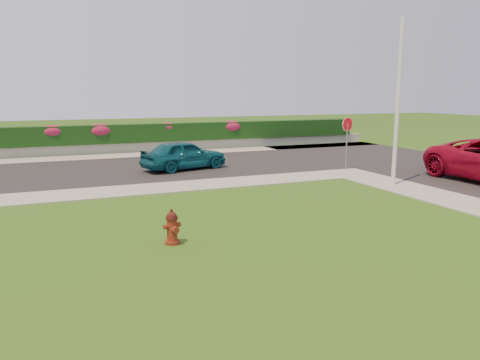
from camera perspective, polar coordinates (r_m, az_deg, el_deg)
name	(u,v)px	position (r m, az deg, el deg)	size (l,w,h in m)	color
ground	(328,260)	(10.44, 10.68, -9.52)	(120.00, 120.00, 0.00)	black
street_far	(59,173)	(22.43, -21.18, 0.77)	(26.00, 8.00, 0.04)	black
sidewalk_far	(33,198)	(17.52, -23.92, -2.00)	(24.00, 2.00, 0.04)	gray
curb_corner	(349,173)	(21.50, 13.17, 0.81)	(2.00, 2.00, 0.04)	gray
sidewalk_beyond	(130,155)	(27.74, -13.23, 2.95)	(34.00, 2.00, 0.04)	gray
retaining_wall	(126,148)	(29.18, -13.75, 3.84)	(34.00, 0.40, 0.60)	gray
hedge	(125,134)	(29.19, -13.85, 5.52)	(32.00, 0.90, 1.10)	black
fire_hydrant	(172,228)	(11.28, -8.27, -5.77)	(0.44, 0.42, 0.85)	#511B0C
sedan_teal	(184,155)	(21.95, -6.85, 3.07)	(1.61, 4.01, 1.37)	#0B4958
utility_pole	(398,104)	(18.86, 18.68, 8.79)	(0.16, 0.16, 6.30)	silver
stop_sign	(347,131)	(22.10, 12.94, 5.86)	(0.67, 0.16, 2.49)	slate
flower_clump_c	(52,131)	(28.73, -21.89, 5.53)	(1.41, 0.91, 0.71)	#A51C55
flower_clump_d	(100,130)	(28.89, -16.68, 5.82)	(1.54, 0.99, 0.77)	#A51C55
flower_clump_e	(168,127)	(29.59, -8.76, 6.39)	(1.16, 0.75, 0.58)	#A51C55
flower_clump_f	(231,126)	(30.89, -1.07, 6.55)	(1.50, 0.97, 0.75)	#A51C55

